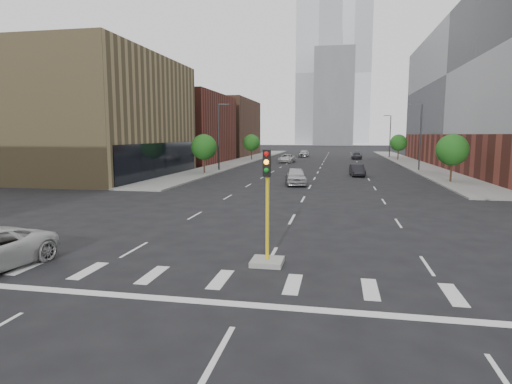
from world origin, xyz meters
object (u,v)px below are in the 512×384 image
(median_traffic_signal, at_px, (267,240))
(car_mid_right, at_px, (357,170))
(car_deep_right, at_px, (357,156))
(car_distant, at_px, (304,153))
(car_near_left, at_px, (296,176))
(car_far_left, at_px, (287,158))

(median_traffic_signal, relative_size, car_mid_right, 1.02)
(median_traffic_signal, xyz_separation_m, car_mid_right, (4.87, 36.76, -0.27))
(car_mid_right, bearing_deg, median_traffic_signal, -102.66)
(car_deep_right, relative_size, car_distant, 0.99)
(median_traffic_signal, bearing_deg, car_near_left, 93.24)
(median_traffic_signal, bearing_deg, car_distant, 93.48)
(median_traffic_signal, relative_size, car_deep_right, 0.94)
(car_near_left, xyz_separation_m, car_deep_right, (7.81, 46.73, -0.17))
(median_traffic_signal, relative_size, car_distant, 0.93)
(car_near_left, bearing_deg, car_far_left, 89.26)
(median_traffic_signal, height_order, car_far_left, median_traffic_signal)
(median_traffic_signal, bearing_deg, car_far_left, 96.06)
(median_traffic_signal, bearing_deg, car_deep_right, 85.07)
(car_mid_right, height_order, car_distant, car_distant)
(car_mid_right, distance_m, car_distant, 44.17)
(car_mid_right, bearing_deg, car_distant, 97.61)
(car_far_left, xyz_separation_m, car_deep_right, (12.71, 12.92, -0.06))
(car_deep_right, bearing_deg, median_traffic_signal, -88.72)
(car_near_left, height_order, car_mid_right, car_near_left)
(car_distant, bearing_deg, car_mid_right, -71.00)
(car_near_left, height_order, car_deep_right, car_near_left)
(car_near_left, distance_m, car_far_left, 34.16)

